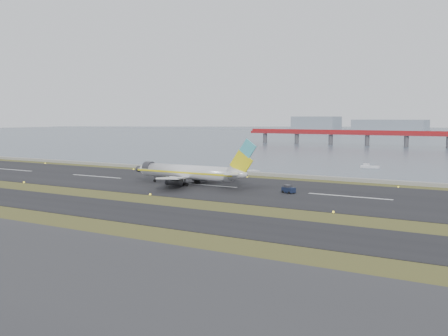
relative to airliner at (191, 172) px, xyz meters
The scene contains 7 objects.
ground 28.54m from the airliner, 83.70° to the right, with size 1000.00×1000.00×0.00m, color #3B491A.
taxiway_strip 40.42m from the airliner, 85.58° to the right, with size 1000.00×18.00×0.10m, color black.
runway_strip 4.97m from the airliner, 30.67° to the left, with size 1000.00×45.00×0.10m, color black.
seawall 32.13m from the airliner, 84.43° to the left, with size 1000.00×2.50×1.00m, color gray.
airliner is the anchor object (origin of this frame).
pushback_tug 29.00m from the airliner, ahead, with size 3.59×2.81×2.02m.
workboat_near 78.72m from the airliner, 72.07° to the left, with size 6.80×2.68×1.61m.
Camera 1 is at (83.86, -92.44, 18.36)m, focal length 45.00 mm.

